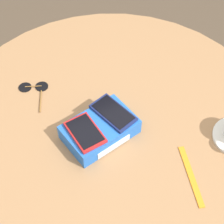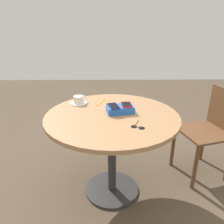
% 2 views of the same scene
% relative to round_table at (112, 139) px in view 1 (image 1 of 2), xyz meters
% --- Properties ---
extents(ground_plane, '(8.00, 8.00, 0.00)m').
position_rel_round_table_xyz_m(ground_plane, '(0.00, 0.00, -0.60)').
color(ground_plane, brown).
extents(round_table, '(1.02, 1.02, 0.73)m').
position_rel_round_table_xyz_m(round_table, '(0.00, 0.00, 0.00)').
color(round_table, '#2D2D2D').
rests_on(round_table, ground_plane).
extents(phone_box, '(0.22, 0.16, 0.05)m').
position_rel_round_table_xyz_m(phone_box, '(-0.06, -0.04, 0.15)').
color(phone_box, blue).
rests_on(phone_box, round_table).
extents(phone_red, '(0.08, 0.12, 0.01)m').
position_rel_round_table_xyz_m(phone_red, '(-0.11, -0.05, 0.18)').
color(phone_red, red).
rests_on(phone_red, phone_box).
extents(phone_navy, '(0.10, 0.15, 0.01)m').
position_rel_round_table_xyz_m(phone_navy, '(-0.01, -0.03, 0.18)').
color(phone_navy, navy).
rests_on(phone_navy, phone_box).
extents(lanyard_strap, '(0.07, 0.18, 0.00)m').
position_rel_round_table_xyz_m(lanyard_strap, '(0.09, -0.28, 0.12)').
color(lanyard_strap, orange).
rests_on(lanyard_strap, round_table).
extents(sunglasses, '(0.09, 0.14, 0.01)m').
position_rel_round_table_xyz_m(sunglasses, '(-0.17, 0.22, 0.12)').
color(sunglasses, black).
rests_on(sunglasses, round_table).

